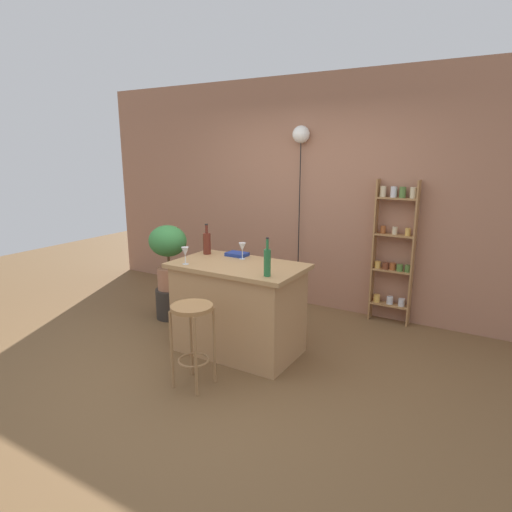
# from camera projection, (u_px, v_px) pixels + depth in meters

# --- Properties ---
(ground) EXTENTS (12.00, 12.00, 0.00)m
(ground) POSITION_uv_depth(u_px,v_px,m) (221.00, 363.00, 4.03)
(ground) COLOR brown
(back_wall) EXTENTS (6.40, 0.10, 2.80)m
(back_wall) POSITION_uv_depth(u_px,v_px,m) (310.00, 194.00, 5.33)
(back_wall) COLOR #9E6B51
(back_wall) RESTS_ON ground
(kitchen_counter) EXTENTS (1.25, 0.73, 0.88)m
(kitchen_counter) POSITION_uv_depth(u_px,v_px,m) (238.00, 308.00, 4.17)
(kitchen_counter) COLOR tan
(kitchen_counter) RESTS_ON ground
(bar_stool) EXTENTS (0.34, 0.34, 0.71)m
(bar_stool) POSITION_uv_depth(u_px,v_px,m) (192.00, 326.00, 3.52)
(bar_stool) COLOR #997047
(bar_stool) RESTS_ON ground
(spice_shelf) EXTENTS (0.45, 0.13, 1.62)m
(spice_shelf) POSITION_uv_depth(u_px,v_px,m) (393.00, 250.00, 4.81)
(spice_shelf) COLOR #9E7042
(spice_shelf) RESTS_ON ground
(plant_stool) EXTENTS (0.34, 0.34, 0.35)m
(plant_stool) POSITION_uv_depth(u_px,v_px,m) (171.00, 303.00, 5.09)
(plant_stool) COLOR #2D2823
(plant_stool) RESTS_ON ground
(potted_plant) EXTENTS (0.45, 0.40, 0.75)m
(potted_plant) POSITION_uv_depth(u_px,v_px,m) (168.00, 250.00, 4.94)
(potted_plant) COLOR #A86B4C
(potted_plant) RESTS_ON plant_stool
(bottle_spirits_clear) EXTENTS (0.06, 0.06, 0.33)m
(bottle_spirits_clear) POSITION_uv_depth(u_px,v_px,m) (267.00, 262.00, 3.64)
(bottle_spirits_clear) COLOR #236638
(bottle_spirits_clear) RESTS_ON kitchen_counter
(bottle_olive_oil) EXTENTS (0.08, 0.08, 0.31)m
(bottle_olive_oil) POSITION_uv_depth(u_px,v_px,m) (207.00, 243.00, 4.43)
(bottle_olive_oil) COLOR #5B2319
(bottle_olive_oil) RESTS_ON kitchen_counter
(wine_glass_left) EXTENTS (0.07, 0.07, 0.16)m
(wine_glass_left) POSITION_uv_depth(u_px,v_px,m) (185.00, 252.00, 4.03)
(wine_glass_left) COLOR silver
(wine_glass_left) RESTS_ON kitchen_counter
(wine_glass_center) EXTENTS (0.07, 0.07, 0.16)m
(wine_glass_center) POSITION_uv_depth(u_px,v_px,m) (242.00, 247.00, 4.23)
(wine_glass_center) COLOR silver
(wine_glass_center) RESTS_ON kitchen_counter
(cookbook) EXTENTS (0.21, 0.15, 0.03)m
(cookbook) POSITION_uv_depth(u_px,v_px,m) (237.00, 254.00, 4.38)
(cookbook) COLOR navy
(cookbook) RESTS_ON kitchen_counter
(pendant_globe_light) EXTENTS (0.21, 0.21, 2.22)m
(pendant_globe_light) POSITION_uv_depth(u_px,v_px,m) (301.00, 137.00, 5.12)
(pendant_globe_light) COLOR black
(pendant_globe_light) RESTS_ON ground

